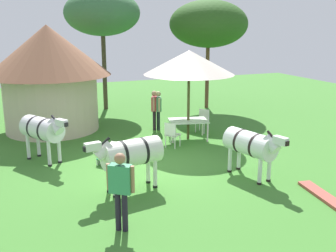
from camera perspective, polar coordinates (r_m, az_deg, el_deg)
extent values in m
plane|color=#3C782C|center=(12.52, -1.89, -5.61)|extent=(36.00, 36.00, 0.00)
cylinder|color=beige|center=(17.02, -16.18, 3.18)|extent=(3.69, 3.69, 2.25)
cone|color=brown|center=(16.76, -16.69, 10.27)|extent=(4.90, 4.90, 1.97)
cylinder|color=#484222|center=(15.00, 2.92, 2.66)|extent=(0.10, 0.10, 2.46)
cone|color=beige|center=(14.75, 3.00, 9.00)|extent=(3.31, 3.31, 0.87)
cube|color=silver|center=(15.11, 2.89, 0.78)|extent=(1.62, 1.29, 0.04)
cylinder|color=silver|center=(15.51, 0.20, -0.26)|extent=(0.06, 0.06, 0.70)
cylinder|color=silver|center=(15.75, 4.91, -0.08)|extent=(0.06, 0.06, 0.70)
cylinder|color=silver|center=(14.69, 0.69, -1.11)|extent=(0.06, 0.06, 0.70)
cylinder|color=silver|center=(14.94, 5.65, -0.91)|extent=(0.06, 0.06, 0.70)
cube|color=white|center=(14.20, 0.69, -1.24)|extent=(0.60, 0.60, 0.04)
cube|color=white|center=(13.98, 0.30, -0.54)|extent=(0.30, 0.37, 0.45)
cylinder|color=white|center=(14.50, 0.39, -1.83)|extent=(0.04, 0.04, 0.45)
cylinder|color=white|center=(14.32, 1.70, -2.04)|extent=(0.04, 0.04, 0.45)
cylinder|color=white|center=(14.20, -0.34, -2.18)|extent=(0.04, 0.04, 0.45)
cylinder|color=white|center=(14.02, 0.99, -2.41)|extent=(0.04, 0.04, 0.45)
cube|color=white|center=(16.18, 4.83, 0.69)|extent=(0.60, 0.60, 0.04)
cube|color=white|center=(16.30, 5.15, 1.59)|extent=(0.30, 0.38, 0.45)
cylinder|color=white|center=(16.00, 5.14, -0.31)|extent=(0.04, 0.04, 0.45)
cylinder|color=white|center=(16.16, 3.93, -0.13)|extent=(0.04, 0.04, 0.45)
cylinder|color=white|center=(16.31, 5.69, -0.03)|extent=(0.04, 0.04, 0.45)
cylinder|color=white|center=(16.48, 4.50, 0.14)|extent=(0.04, 0.04, 0.45)
cylinder|color=black|center=(16.41, -1.34, 0.75)|extent=(0.12, 0.12, 0.80)
cylinder|color=black|center=(16.55, -1.41, 0.87)|extent=(0.12, 0.12, 0.80)
cube|color=#4A9066|center=(16.33, -1.39, 3.13)|extent=(0.28, 0.46, 0.57)
cylinder|color=tan|center=(16.09, -1.26, 3.02)|extent=(0.08, 0.08, 0.53)
cylinder|color=tan|center=(16.57, -1.52, 3.36)|extent=(0.08, 0.08, 0.53)
sphere|color=tan|center=(16.25, -1.40, 4.55)|extent=(0.22, 0.22, 0.22)
cylinder|color=black|center=(16.45, -1.97, 0.79)|extent=(0.12, 0.12, 0.81)
cylinder|color=black|center=(16.59, -1.92, 0.91)|extent=(0.12, 0.12, 0.81)
cube|color=#B53C41|center=(16.37, -1.96, 3.20)|extent=(0.37, 0.48, 0.57)
cylinder|color=tan|center=(16.12, -2.06, 3.08)|extent=(0.08, 0.08, 0.54)
cylinder|color=tan|center=(16.61, -1.87, 3.42)|extent=(0.08, 0.08, 0.54)
sphere|color=tan|center=(16.29, -1.98, 4.63)|extent=(0.22, 0.22, 0.22)
cylinder|color=black|center=(8.76, -7.08, -11.89)|extent=(0.13, 0.13, 0.86)
cylinder|color=black|center=(8.70, -6.13, -12.03)|extent=(0.13, 0.13, 0.86)
cube|color=#398F61|center=(8.43, -6.76, -7.45)|extent=(0.50, 0.46, 0.61)
cylinder|color=#A06F51|center=(8.52, -8.42, -7.14)|extent=(0.09, 0.09, 0.58)
cylinder|color=#A06F51|center=(8.33, -5.06, -7.54)|extent=(0.09, 0.09, 0.58)
sphere|color=#A06F51|center=(8.27, -6.85, -4.60)|extent=(0.23, 0.23, 0.23)
cube|color=teal|center=(12.66, -8.45, -4.48)|extent=(0.76, 0.75, 0.03)
cube|color=silver|center=(12.80, -7.75, -3.21)|extent=(0.75, 0.75, 0.30)
cube|color=beige|center=(12.59, -7.33, -5.08)|extent=(0.49, 0.42, 0.22)
cube|color=beige|center=(12.89, -9.22, -4.68)|extent=(0.49, 0.42, 0.22)
cylinder|color=silver|center=(11.58, 11.55, -2.45)|extent=(1.02, 1.65, 0.67)
cylinder|color=black|center=(11.77, 10.46, -2.10)|extent=(0.69, 0.24, 0.69)
cylinder|color=black|center=(11.40, 12.55, -2.77)|extent=(0.69, 0.24, 0.69)
cylinder|color=silver|center=(11.05, 14.49, -2.47)|extent=(0.42, 0.60, 0.51)
cube|color=silver|center=(10.83, 15.67, -2.00)|extent=(0.27, 0.43, 0.20)
cube|color=black|center=(10.74, 16.40, -2.37)|extent=(0.15, 0.15, 0.12)
cube|color=black|center=(10.99, 14.55, -1.47)|extent=(0.13, 0.37, 0.28)
cylinder|color=silver|center=(11.54, 14.13, -5.90)|extent=(0.11, 0.11, 0.74)
cylinder|color=black|center=(11.66, 14.03, -7.46)|extent=(0.13, 0.13, 0.06)
cylinder|color=silver|center=(11.28, 12.90, -6.32)|extent=(0.11, 0.11, 0.74)
cylinder|color=black|center=(11.40, 12.81, -7.90)|extent=(0.13, 0.13, 0.06)
cylinder|color=silver|center=(12.27, 10.01, -4.44)|extent=(0.11, 0.11, 0.74)
cylinder|color=black|center=(12.38, 9.94, -5.91)|extent=(0.13, 0.13, 0.06)
cylinder|color=silver|center=(12.02, 8.77, -4.79)|extent=(0.11, 0.11, 0.74)
cylinder|color=black|center=(12.14, 8.70, -6.29)|extent=(0.13, 0.13, 0.06)
cylinder|color=black|center=(12.14, 8.72, -2.01)|extent=(0.10, 0.24, 0.53)
cylinder|color=silver|center=(10.47, -5.18, -3.78)|extent=(1.64, 0.96, 0.70)
cylinder|color=black|center=(10.61, -3.69, -3.51)|extent=(0.20, 0.71, 0.71)
cylinder|color=black|center=(10.36, -6.55, -4.03)|extent=(0.20, 0.71, 0.71)
cylinder|color=silver|center=(10.11, -9.10, -3.51)|extent=(0.59, 0.40, 0.51)
cube|color=silver|center=(9.97, -10.62, -2.89)|extent=(0.43, 0.25, 0.20)
cube|color=black|center=(9.92, -11.58, -3.21)|extent=(0.14, 0.14, 0.12)
cube|color=black|center=(10.05, -9.15, -2.43)|extent=(0.37, 0.10, 0.28)
cylinder|color=silver|center=(10.30, -7.54, -8.01)|extent=(0.11, 0.11, 0.77)
cylinder|color=black|center=(10.44, -7.48, -9.80)|extent=(0.13, 0.13, 0.06)
cylinder|color=silver|center=(10.63, -8.41, -7.31)|extent=(0.11, 0.11, 0.77)
cylinder|color=black|center=(10.76, -8.34, -9.07)|extent=(0.13, 0.13, 0.06)
cylinder|color=silver|center=(10.79, -1.84, -6.80)|extent=(0.11, 0.11, 0.77)
cylinder|color=black|center=(10.93, -1.83, -8.54)|extent=(0.13, 0.13, 0.06)
cylinder|color=silver|center=(11.10, -2.84, -6.19)|extent=(0.11, 0.11, 0.77)
cylinder|color=black|center=(11.24, -2.82, -7.88)|extent=(0.13, 0.13, 0.06)
cylinder|color=black|center=(10.88, -1.30, -3.58)|extent=(0.24, 0.09, 0.53)
cylinder|color=silver|center=(13.20, -17.44, -0.35)|extent=(1.33, 1.57, 0.70)
cylinder|color=black|center=(13.43, -18.15, -0.16)|extent=(0.65, 0.44, 0.71)
cylinder|color=black|center=(13.00, -16.79, -0.52)|extent=(0.65, 0.44, 0.71)
cylinder|color=silver|center=(12.61, -15.62, -0.06)|extent=(0.55, 0.63, 0.52)
cube|color=silver|center=(12.35, -14.87, 0.47)|extent=(0.36, 0.44, 0.20)
cube|color=black|center=(12.22, -14.34, 0.21)|extent=(0.16, 0.16, 0.12)
cube|color=black|center=(12.56, -15.68, 0.83)|extent=(0.22, 0.33, 0.28)
cylinder|color=silver|center=(13.08, -15.16, -3.37)|extent=(0.11, 0.11, 0.81)
cylinder|color=black|center=(13.19, -15.05, -4.91)|extent=(0.13, 0.13, 0.06)
cylinder|color=silver|center=(12.86, -16.50, -3.77)|extent=(0.11, 0.11, 0.81)
cylinder|color=black|center=(12.98, -16.39, -5.34)|extent=(0.13, 0.13, 0.06)
cylinder|color=silver|center=(13.91, -17.90, -2.49)|extent=(0.11, 0.11, 0.81)
cylinder|color=black|center=(14.02, -17.78, -3.96)|extent=(0.13, 0.13, 0.06)
cylinder|color=silver|center=(13.71, -19.20, -2.85)|extent=(0.11, 0.11, 0.81)
cylinder|color=black|center=(13.82, -19.08, -4.34)|extent=(0.13, 0.13, 0.06)
cylinder|color=black|center=(13.84, -19.25, -0.26)|extent=(0.16, 0.23, 0.53)
cylinder|color=brown|center=(20.70, 5.57, 6.89)|extent=(0.19, 0.19, 3.15)
ellipsoid|color=#28511B|center=(20.52, 5.76, 14.21)|extent=(3.86, 3.86, 2.32)
cylinder|color=#403628|center=(20.52, -8.99, 7.52)|extent=(0.22, 0.22, 3.73)
ellipsoid|color=#37683D|center=(20.37, -9.32, 15.55)|extent=(3.66, 3.66, 2.20)
cube|color=#A94C40|center=(10.71, 22.63, -10.16)|extent=(0.77, 2.82, 0.08)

